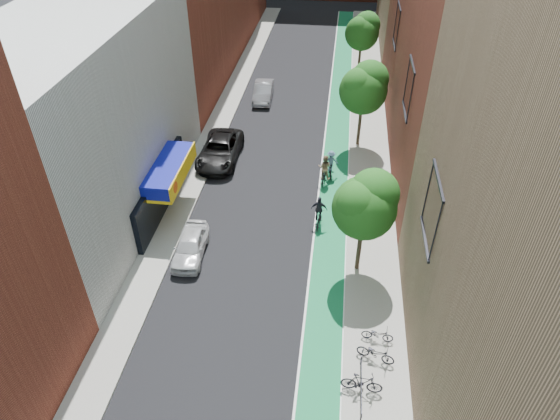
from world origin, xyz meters
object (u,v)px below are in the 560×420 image
(parked_car_white, at_px, (190,246))
(parked_car_black, at_px, (220,150))
(parked_car_silver, at_px, (263,92))
(cyclist_lane_near, at_px, (324,171))
(cyclist_lane_mid, at_px, (319,215))
(cyclist_lane_far, at_px, (331,165))

(parked_car_white, xyz_separation_m, parked_car_black, (-0.62, 10.52, 0.12))
(parked_car_white, height_order, parked_car_black, parked_car_black)
(parked_car_silver, height_order, cyclist_lane_near, cyclist_lane_near)
(parked_car_silver, bearing_deg, parked_car_black, -101.08)
(cyclist_lane_mid, bearing_deg, parked_car_white, 30.73)
(parked_car_white, xyz_separation_m, cyclist_lane_far, (7.64, 9.43, 0.15))
(parked_car_black, relative_size, parked_car_silver, 1.31)
(parked_car_black, xyz_separation_m, cyclist_lane_mid, (7.80, -6.82, -0.04))
(parked_car_white, xyz_separation_m, parked_car_silver, (0.98, 21.32, 0.05))
(cyclist_lane_mid, relative_size, cyclist_lane_far, 1.05)
(cyclist_lane_far, bearing_deg, parked_car_silver, -68.97)
(cyclist_lane_near, relative_size, cyclist_lane_far, 1.10)
(parked_car_black, bearing_deg, cyclist_lane_far, -7.52)
(parked_car_black, bearing_deg, cyclist_lane_near, -14.93)
(parked_car_silver, bearing_deg, cyclist_lane_mid, -73.27)
(parked_car_white, height_order, cyclist_lane_mid, cyclist_lane_mid)
(parked_car_white, distance_m, cyclist_lane_far, 12.14)
(cyclist_lane_near, bearing_deg, parked_car_black, -7.97)
(parked_car_white, bearing_deg, cyclist_lane_near, 46.18)
(parked_car_black, height_order, cyclist_lane_mid, cyclist_lane_mid)
(parked_car_black, bearing_deg, parked_car_silver, 81.56)
(cyclist_lane_far, bearing_deg, cyclist_lane_mid, 77.25)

